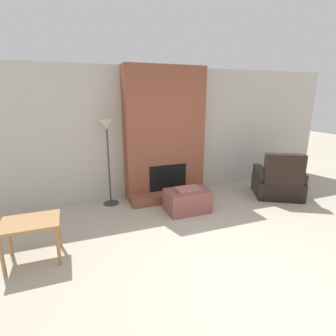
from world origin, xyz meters
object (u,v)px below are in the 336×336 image
armchair (278,183)px  floor_lamp_left (107,134)px  ottoman (187,200)px  side_table (31,227)px

armchair → floor_lamp_left: (-3.34, 0.82, 1.09)m
ottoman → side_table: size_ratio=1.12×
armchair → floor_lamp_left: size_ratio=0.77×
armchair → side_table: 4.59m
ottoman → armchair: size_ratio=0.61×
side_table → ottoman: bearing=15.2°
ottoman → side_table: (-2.45, -0.66, 0.26)m
armchair → floor_lamp_left: floor_lamp_left is taller
floor_lamp_left → ottoman: bearing=-33.8°
side_table → floor_lamp_left: bearing=51.4°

